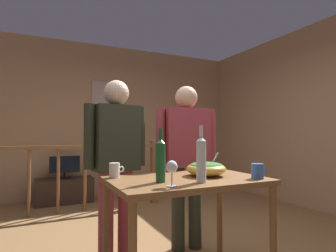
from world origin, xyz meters
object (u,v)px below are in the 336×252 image
(stair_railing, at_px, (88,169))
(serving_table, at_px, (187,192))
(person_standing_right, at_px, (186,151))
(salad_bowl, at_px, (206,168))
(wine_bottle_green, at_px, (161,160))
(wine_bottle_clear, at_px, (201,158))
(person_standing_left, at_px, (116,155))
(mug_white, at_px, (115,170))
(tv_console, at_px, (64,190))
(mug_blue, at_px, (258,171))
(flat_screen_tv, at_px, (65,165))
(framed_picture, at_px, (107,97))
(wine_glass, at_px, (172,168))

(stair_railing, xyz_separation_m, serving_table, (0.30, -2.48, 0.10))
(serving_table, relative_size, person_standing_right, 0.69)
(person_standing_right, bearing_deg, stair_railing, -62.39)
(salad_bowl, xyz_separation_m, wine_bottle_green, (-0.42, -0.10, 0.09))
(wine_bottle_clear, bearing_deg, person_standing_left, 112.71)
(mug_white, bearing_deg, wine_bottle_clear, -43.46)
(tv_console, bearing_deg, salad_bowl, -76.25)
(tv_console, height_order, mug_white, mug_white)
(stair_railing, relative_size, mug_white, 27.10)
(wine_bottle_green, distance_m, mug_white, 0.40)
(stair_railing, height_order, wine_bottle_green, wine_bottle_green)
(mug_white, bearing_deg, serving_table, -27.26)
(mug_white, distance_m, person_standing_left, 0.42)
(mug_white, relative_size, mug_blue, 0.91)
(stair_railing, relative_size, flat_screen_tv, 6.50)
(tv_console, height_order, serving_table, serving_table)
(flat_screen_tv, distance_m, person_standing_left, 2.46)
(salad_bowl, bearing_deg, tv_console, 103.75)
(flat_screen_tv, xyz_separation_m, wine_bottle_green, (0.33, -3.14, 0.34))
(framed_picture, height_order, flat_screen_tv, framed_picture)
(framed_picture, bearing_deg, tv_console, -159.25)
(serving_table, distance_m, mug_blue, 0.53)
(framed_picture, relative_size, wine_bottle_clear, 1.55)
(wine_glass, distance_m, person_standing_left, 0.90)
(flat_screen_tv, xyz_separation_m, wine_bottle_clear, (0.57, -3.27, 0.35))
(tv_console, height_order, wine_bottle_green, wine_bottle_green)
(mug_white, bearing_deg, stair_railing, 85.64)
(wine_glass, relative_size, mug_blue, 1.30)
(serving_table, height_order, mug_blue, mug_blue)
(flat_screen_tv, bearing_deg, framed_picture, 22.74)
(salad_bowl, relative_size, wine_bottle_clear, 0.79)
(flat_screen_tv, bearing_deg, wine_bottle_clear, -80.12)
(stair_railing, xyz_separation_m, wine_glass, (0.06, -2.72, 0.31))
(framed_picture, xyz_separation_m, person_standing_left, (-0.55, -2.74, -0.87))
(stair_railing, height_order, flat_screen_tv, stair_railing)
(salad_bowl, bearing_deg, wine_bottle_clear, -129.78)
(serving_table, bearing_deg, wine_bottle_clear, -91.21)
(wine_glass, height_order, person_standing_right, person_standing_right)
(mug_white, relative_size, person_standing_right, 0.07)
(wine_glass, distance_m, mug_white, 0.54)
(flat_screen_tv, bearing_deg, person_standing_left, -84.91)
(wine_bottle_green, distance_m, person_standing_left, 0.73)
(wine_glass, height_order, person_standing_left, person_standing_left)
(framed_picture, relative_size, person_standing_right, 0.37)
(wine_glass, xyz_separation_m, mug_blue, (0.69, 0.01, -0.06))
(flat_screen_tv, xyz_separation_m, person_standing_right, (0.93, -2.42, 0.34))
(flat_screen_tv, distance_m, wine_glass, 3.34)
(wine_bottle_clear, bearing_deg, mug_white, 136.54)
(tv_console, distance_m, wine_glass, 3.44)
(salad_bowl, bearing_deg, stair_railing, 101.08)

